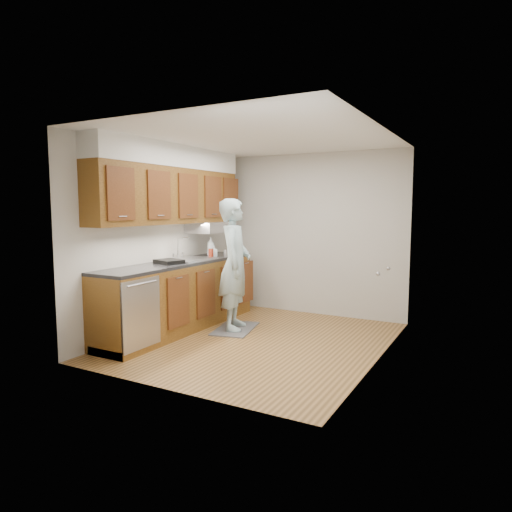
# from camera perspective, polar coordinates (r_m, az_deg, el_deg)

# --- Properties ---
(floor) EXTENTS (3.50, 3.50, 0.00)m
(floor) POSITION_cam_1_polar(r_m,az_deg,el_deg) (5.83, 0.24, -10.58)
(floor) COLOR #9E703B
(floor) RESTS_ON ground
(ceiling) EXTENTS (3.50, 3.50, 0.00)m
(ceiling) POSITION_cam_1_polar(r_m,az_deg,el_deg) (5.64, 0.25, 14.55)
(ceiling) COLOR white
(ceiling) RESTS_ON wall_left
(wall_left) EXTENTS (0.02, 3.50, 2.50)m
(wall_left) POSITION_cam_1_polar(r_m,az_deg,el_deg) (6.44, -11.60, 2.23)
(wall_left) COLOR #BAB6AE
(wall_left) RESTS_ON floor
(wall_right) EXTENTS (0.02, 3.50, 2.50)m
(wall_right) POSITION_cam_1_polar(r_m,az_deg,el_deg) (5.06, 15.37, 1.10)
(wall_right) COLOR #BAB6AE
(wall_right) RESTS_ON floor
(wall_back) EXTENTS (3.00, 0.02, 2.50)m
(wall_back) POSITION_cam_1_polar(r_m,az_deg,el_deg) (7.18, 6.89, 2.70)
(wall_back) COLOR #BAB6AE
(wall_back) RESTS_ON floor
(counter) EXTENTS (0.64, 2.80, 1.30)m
(counter) POSITION_cam_1_polar(r_m,az_deg,el_deg) (6.35, -9.38, -4.71)
(counter) COLOR brown
(counter) RESTS_ON floor
(upper_cabinets) EXTENTS (0.47, 2.80, 1.21)m
(upper_cabinets) POSITION_cam_1_polar(r_m,az_deg,el_deg) (6.36, -10.29, 8.51)
(upper_cabinets) COLOR brown
(upper_cabinets) RESTS_ON wall_left
(closet_door) EXTENTS (0.02, 1.22, 2.05)m
(closet_door) POSITION_cam_1_polar(r_m,az_deg,el_deg) (5.38, 15.91, -1.04)
(closet_door) COLOR white
(closet_door) RESTS_ON wall_right
(floor_mat) EXTENTS (0.66, 0.91, 0.02)m
(floor_mat) POSITION_cam_1_polar(r_m,az_deg,el_deg) (6.36, -2.62, -9.06)
(floor_mat) COLOR slate
(floor_mat) RESTS_ON floor
(person) EXTENTS (0.70, 0.83, 2.01)m
(person) POSITION_cam_1_polar(r_m,az_deg,el_deg) (6.18, -2.67, 0.05)
(person) COLOR #9EBCC1
(person) RESTS_ON floor_mat
(soap_bottle_a) EXTENTS (0.13, 0.13, 0.29)m
(soap_bottle_a) POSITION_cam_1_polar(r_m,az_deg,el_deg) (6.87, -5.67, 1.20)
(soap_bottle_a) COLOR white
(soap_bottle_a) RESTS_ON counter
(soap_bottle_b) EXTENTS (0.11, 0.11, 0.17)m
(soap_bottle_b) POSITION_cam_1_polar(r_m,az_deg,el_deg) (6.80, -5.27, 0.64)
(soap_bottle_b) COLOR white
(soap_bottle_b) RESTS_ON counter
(soap_bottle_c) EXTENTS (0.16, 0.16, 0.15)m
(soap_bottle_c) POSITION_cam_1_polar(r_m,az_deg,el_deg) (6.97, -5.56, 0.68)
(soap_bottle_c) COLOR white
(soap_bottle_c) RESTS_ON counter
(soda_can) EXTENTS (0.09, 0.09, 0.13)m
(soda_can) POSITION_cam_1_polar(r_m,az_deg,el_deg) (6.67, -5.66, 0.35)
(soda_can) COLOR #9E2F1B
(soda_can) RESTS_ON counter
(steel_can) EXTENTS (0.06, 0.06, 0.11)m
(steel_can) POSITION_cam_1_polar(r_m,az_deg,el_deg) (6.75, -3.81, 0.32)
(steel_can) COLOR #A5A5AA
(steel_can) RESTS_ON counter
(dish_rack) EXTENTS (0.40, 0.36, 0.05)m
(dish_rack) POSITION_cam_1_polar(r_m,az_deg,el_deg) (6.07, -10.83, -0.68)
(dish_rack) COLOR black
(dish_rack) RESTS_ON counter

